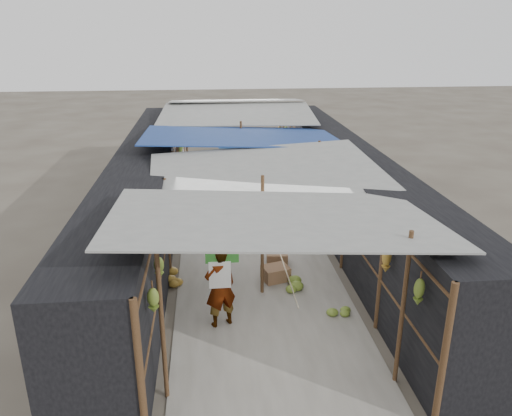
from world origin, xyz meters
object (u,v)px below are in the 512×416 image
object	(u,v)px
crate_near	(276,274)
black_basin	(314,235)
vendor_elderly	(220,287)
shopper_blue	(244,173)
vendor_seated	(304,228)

from	to	relation	value
crate_near	black_basin	bearing A→B (deg)	42.27
vendor_elderly	black_basin	bearing A→B (deg)	-145.94
shopper_blue	crate_near	bearing A→B (deg)	-87.59
crate_near	vendor_elderly	distance (m)	2.19
crate_near	shopper_blue	size ratio (longest dim) A/B	0.34
vendor_elderly	shopper_blue	world-z (taller)	vendor_elderly
black_basin	vendor_elderly	distance (m)	4.74
black_basin	vendor_seated	bearing A→B (deg)	-128.88
crate_near	vendor_elderly	bearing A→B (deg)	-144.28
crate_near	shopper_blue	bearing A→B (deg)	75.66
crate_near	black_basin	size ratio (longest dim) A/B	0.96
black_basin	vendor_seated	world-z (taller)	vendor_seated
black_basin	vendor_elderly	size ratio (longest dim) A/B	0.35
shopper_blue	vendor_elderly	bearing A→B (deg)	-97.75
crate_near	shopper_blue	distance (m)	5.91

